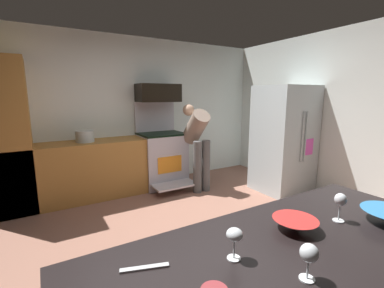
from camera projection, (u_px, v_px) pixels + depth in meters
The scene contains 15 objects.
ground_plane at pixel (205, 240), 2.95m from camera, with size 5.20×4.80×0.02m, color #8D5F4F.
wall_back at pixel (134, 113), 4.69m from camera, with size 5.20×0.12×2.60m, color silver.
wall_right at pixel (345, 116), 3.98m from camera, with size 0.12×4.80×2.60m, color silver.
lower_cabinet_run at pixel (88, 170), 4.09m from camera, with size 2.40×0.60×0.90m, color #AA7234.
cabinet_column at pixel (6, 137), 3.48m from camera, with size 0.60×0.60×2.10m, color #AA7234.
oven_range at pixel (162, 157), 4.70m from camera, with size 0.76×1.00×1.49m.
microwave at pixel (158, 93), 4.57m from camera, with size 0.74×0.38×0.31m, color black.
refrigerator at pixel (284, 139), 4.39m from camera, with size 0.87×0.77×1.76m.
person_cook at pixel (197, 140), 4.41m from camera, with size 0.31×0.65×1.45m.
mixing_bowl_small at pixel (295, 224), 1.38m from camera, with size 0.23×0.23×0.06m, color red.
wine_glass_near at pixel (234, 236), 1.12m from camera, with size 0.07×0.07×0.14m.
wine_glass_mid at pixel (309, 255), 0.99m from camera, with size 0.07×0.07×0.15m.
wine_glass_far at pixel (340, 201), 1.46m from camera, with size 0.06×0.06×0.17m.
knife_chef at pixel (145, 268), 1.07m from camera, with size 0.20×0.02×0.01m, color #B7BABF.
stock_pot at pixel (85, 136), 3.99m from camera, with size 0.27×0.27×0.17m, color #B7C0BD.
Camera 1 is at (-1.50, -2.25, 1.60)m, focal length 24.45 mm.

